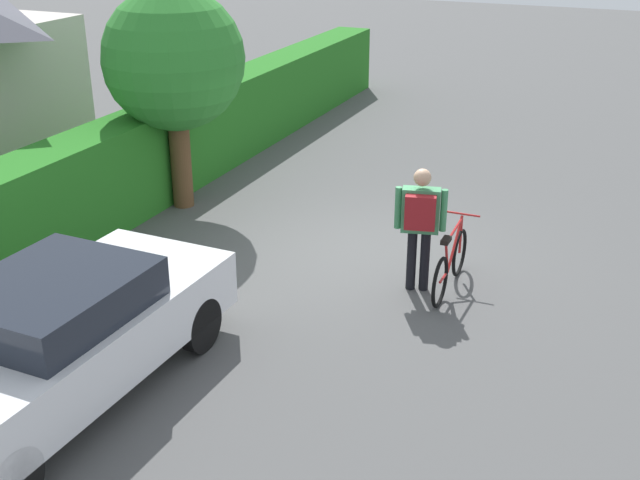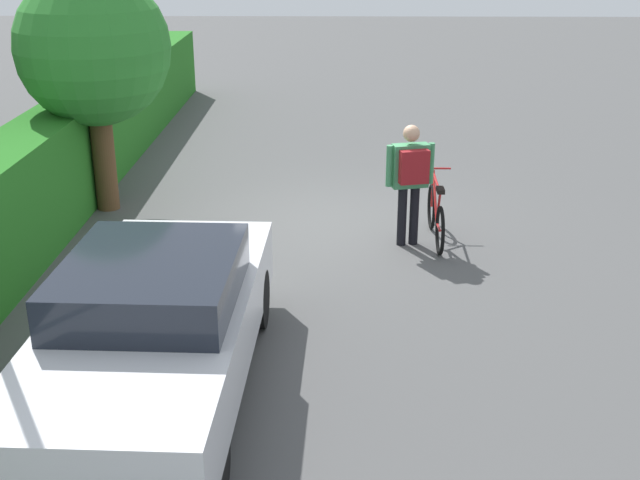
{
  "view_description": "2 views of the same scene",
  "coord_description": "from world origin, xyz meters",
  "px_view_note": "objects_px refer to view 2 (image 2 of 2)",
  "views": [
    {
      "loc": [
        -10.45,
        -3.86,
        5.03
      ],
      "look_at": [
        -1.78,
        -0.15,
        0.94
      ],
      "focal_mm": 45.24,
      "sensor_mm": 36.0,
      "label": 1
    },
    {
      "loc": [
        -11.53,
        -0.12,
        4.25
      ],
      "look_at": [
        -3.39,
        0.02,
        1.06
      ],
      "focal_mm": 45.24,
      "sensor_mm": 36.0,
      "label": 2
    }
  ],
  "objects_px": {
    "person_rider": "(411,174)",
    "parked_car_near": "(154,326)",
    "bicycle": "(436,215)",
    "tree_kerbside": "(93,50)"
  },
  "relations": [
    {
      "from": "parked_car_near",
      "to": "person_rider",
      "type": "distance_m",
      "value": 4.85
    },
    {
      "from": "person_rider",
      "to": "bicycle",
      "type": "bearing_deg",
      "value": -65.62
    },
    {
      "from": "person_rider",
      "to": "tree_kerbside",
      "type": "relative_size",
      "value": 0.47
    },
    {
      "from": "person_rider",
      "to": "parked_car_near",
      "type": "bearing_deg",
      "value": 145.61
    },
    {
      "from": "parked_car_near",
      "to": "person_rider",
      "type": "relative_size",
      "value": 2.6
    },
    {
      "from": "parked_car_near",
      "to": "bicycle",
      "type": "xyz_separation_m",
      "value": [
        4.18,
        -3.14,
        -0.37
      ]
    },
    {
      "from": "tree_kerbside",
      "to": "bicycle",
      "type": "bearing_deg",
      "value": -104.75
    },
    {
      "from": "bicycle",
      "to": "tree_kerbside",
      "type": "distance_m",
      "value": 5.66
    },
    {
      "from": "bicycle",
      "to": "tree_kerbside",
      "type": "xyz_separation_m",
      "value": [
        1.34,
        5.08,
        2.12
      ]
    },
    {
      "from": "bicycle",
      "to": "tree_kerbside",
      "type": "relative_size",
      "value": 0.46
    }
  ]
}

